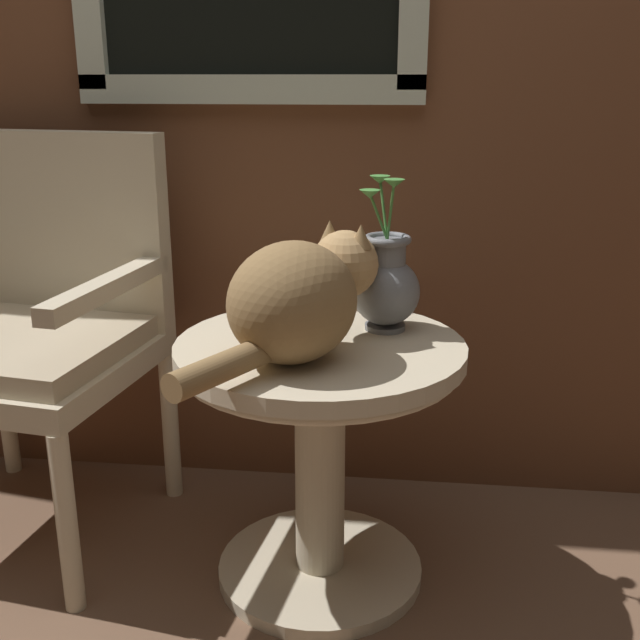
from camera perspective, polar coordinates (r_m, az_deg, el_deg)
ground_plane at (r=1.76m, az=-4.62°, el=-21.30°), size 6.00×6.00×0.00m
wicker_side_table at (r=1.68m, az=0.00°, el=-7.29°), size 0.61×0.61×0.57m
wicker_chair at (r=2.00m, az=-20.31°, el=0.18°), size 0.63×0.61×0.97m
cat at (r=1.50m, az=-1.55°, el=1.66°), size 0.35×0.52×0.25m
pewter_vase_with_ivy at (r=1.68m, az=4.89°, el=2.71°), size 0.15×0.15×0.33m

